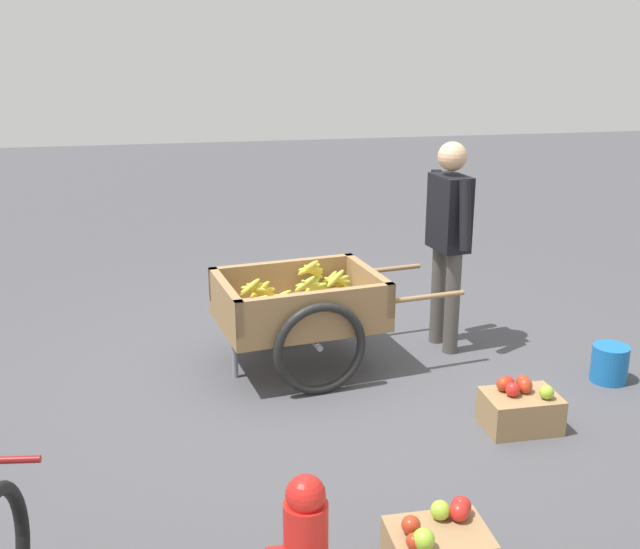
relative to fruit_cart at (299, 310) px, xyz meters
name	(u,v)px	position (x,y,z in m)	size (l,w,h in m)	color
ground_plane	(334,384)	(-0.18, 0.32, -0.44)	(24.00, 24.00, 0.00)	#47474C
fruit_cart	(299,310)	(0.00, 0.00, 0.00)	(1.75, 1.03, 0.73)	#937047
vendor_person	(449,229)	(-1.13, -0.17, 0.49)	(0.25, 0.56, 1.56)	#4C4742
plastic_bucket	(610,363)	(-2.04, 0.63, -0.31)	(0.25, 0.25, 0.26)	#1966B2
apple_crate	(438,548)	(-0.23, 2.30, -0.31)	(0.44, 0.32, 0.32)	#99754C
mixed_fruit_crate	(520,408)	(-1.16, 1.13, -0.31)	(0.44, 0.32, 0.31)	#99754C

